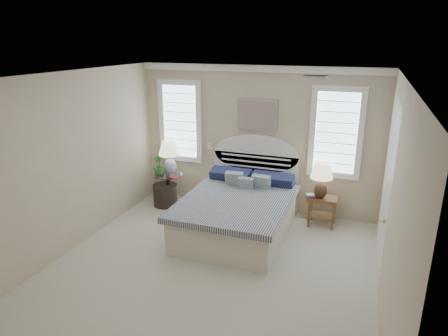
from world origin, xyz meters
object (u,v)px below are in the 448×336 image
side_table_left (169,186)px  floor_pot (165,195)px  lamp_left (169,154)px  lamp_right (321,177)px  bed (239,209)px  nightstand_right (322,204)px

side_table_left → floor_pot: bearing=-127.8°
lamp_left → lamp_right: size_ratio=1.07×
bed → side_table_left: bed is taller
bed → nightstand_right: bearing=28.0°
nightstand_right → lamp_left: size_ratio=0.80×
side_table_left → lamp_right: size_ratio=1.01×
nightstand_right → lamp_right: 0.53m
bed → floor_pot: bed is taller
nightstand_right → lamp_left: (-2.92, -0.06, 0.65)m
floor_pot → lamp_right: lamp_right is taller
side_table_left → lamp_right: lamp_right is taller
bed → side_table_left: (-1.65, 0.59, 0.00)m
side_table_left → nightstand_right: bearing=1.9°
bed → nightstand_right: 1.47m
nightstand_right → lamp_left: bearing=-178.9°
bed → lamp_right: bearing=27.0°
bed → floor_pot: bearing=162.5°
nightstand_right → floor_pot: bearing=-177.0°
floor_pot → lamp_right: size_ratio=0.76×
side_table_left → lamp_left: 0.65m
side_table_left → floor_pot: 0.19m
bed → side_table_left: size_ratio=3.61×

